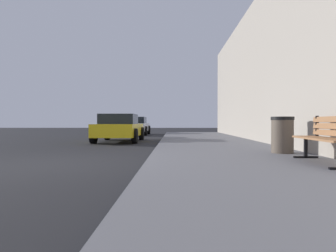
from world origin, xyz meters
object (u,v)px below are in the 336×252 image
object	(u,v)px
trash_bin	(282,135)
car_yellow	(120,128)
car_white	(135,126)
bench	(328,135)

from	to	relation	value
trash_bin	car_yellow	distance (m)	8.12
trash_bin	car_white	bearing A→B (deg)	111.94
car_yellow	trash_bin	bearing A→B (deg)	-50.33
trash_bin	car_white	size ratio (longest dim) A/B	0.22
trash_bin	car_white	world-z (taller)	car_white
bench	car_yellow	xyz separation A→B (m)	(-5.36, 8.03, -0.02)
bench	trash_bin	bearing A→B (deg)	98.12
bench	car_white	world-z (taller)	car_white
bench	car_white	size ratio (longest dim) A/B	0.44
bench	car_yellow	world-z (taller)	car_yellow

